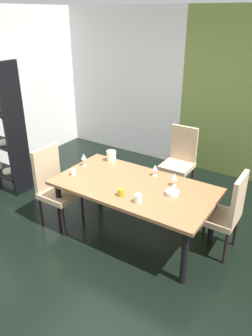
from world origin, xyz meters
name	(u,v)px	position (x,y,z in m)	size (l,w,h in m)	color
ground_plane	(99,241)	(0.00, 0.00, -0.01)	(5.47, 5.50, 0.02)	black
back_panel_interior	(121,83)	(-1.46, 2.70, 1.34)	(2.55, 0.10, 2.67)	silver
dining_table	(134,190)	(0.30, 0.34, 0.64)	(1.90, 1.02, 0.71)	#8C5F3B
chair_left_near	(55,184)	(-0.72, 0.04, 0.56)	(0.44, 0.44, 1.04)	tan
chair_right_far	(226,211)	(1.32, 0.64, 0.55)	(0.44, 0.44, 1.01)	tan
chair_head_far	(180,158)	(0.27, 1.70, 0.55)	(0.44, 0.45, 1.02)	tan
wine_glass_left	(155,168)	(0.38, 0.69, 0.82)	(0.06, 0.06, 0.15)	silver
wine_glass_near_window	(174,177)	(0.69, 0.58, 0.83)	(0.07, 0.07, 0.16)	silver
wine_glass_front	(84,157)	(-0.54, 0.44, 0.84)	(0.07, 0.07, 0.17)	silver
serving_bowl_corner	(172,193)	(0.77, 0.38, 0.74)	(0.15, 0.15, 0.05)	silver
cup_center	(121,192)	(0.31, 0.05, 0.76)	(0.08, 0.08, 0.09)	#B1971B
cup_right	(73,172)	(-0.47, 0.14, 0.75)	(0.07, 0.07, 0.08)	#F6E5C8
cup_north	(138,199)	(0.54, 0.03, 0.76)	(0.08, 0.08, 0.09)	#F5E7CE
pitcher_near_shelf	(111,156)	(-0.33, 0.76, 0.79)	(0.14, 0.13, 0.15)	white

